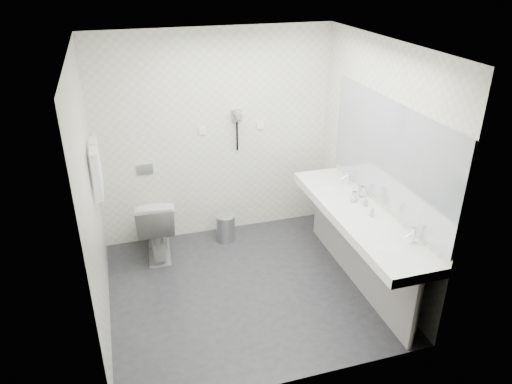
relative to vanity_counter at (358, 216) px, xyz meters
name	(u,v)px	position (x,y,z in m)	size (l,w,h in m)	color
floor	(247,289)	(-1.12, 0.20, -0.80)	(2.80, 2.80, 0.00)	#28282E
ceiling	(244,46)	(-1.12, 0.20, 1.70)	(2.80, 2.80, 0.00)	white
wall_back	(216,137)	(-1.12, 1.50, 0.45)	(2.80, 2.80, 0.00)	silver
wall_front	(294,255)	(-1.12, -1.10, 0.45)	(2.80, 2.80, 0.00)	silver
wall_left	(91,201)	(-2.52, 0.20, 0.45)	(2.60, 2.60, 0.00)	silver
wall_right	(377,165)	(0.27, 0.20, 0.45)	(2.60, 2.60, 0.00)	silver
vanity_counter	(358,216)	(0.00, 0.00, 0.00)	(0.55, 2.20, 0.10)	white
vanity_panel	(356,251)	(0.02, 0.00, -0.42)	(0.03, 2.15, 0.75)	#9B9592
vanity_post_near	(415,314)	(0.05, -1.04, -0.42)	(0.06, 0.06, 0.75)	silver
vanity_post_far	(319,207)	(0.05, 1.04, -0.42)	(0.06, 0.06, 0.75)	silver
mirror	(389,154)	(0.26, 0.00, 0.65)	(0.02, 2.20, 1.05)	#B2BCC6
basin_near	(393,247)	(0.00, -0.65, 0.04)	(0.40, 0.31, 0.05)	white
basin_far	(331,187)	(0.00, 0.65, 0.04)	(0.40, 0.31, 0.05)	white
faucet_near	(413,235)	(0.19, -0.65, 0.12)	(0.04, 0.04, 0.15)	silver
faucet_far	(348,177)	(0.19, 0.65, 0.12)	(0.04, 0.04, 0.15)	silver
soap_bottle_a	(365,201)	(0.13, 0.11, 0.10)	(0.04, 0.04, 0.10)	silver
soap_bottle_b	(354,198)	(0.06, 0.23, 0.09)	(0.07, 0.07, 0.09)	silver
soap_bottle_c	(372,211)	(0.08, -0.12, 0.11)	(0.04, 0.04, 0.12)	silver
glass_left	(354,196)	(0.08, 0.26, 0.10)	(0.05, 0.05, 0.10)	silver
glass_right	(361,192)	(0.19, 0.31, 0.11)	(0.06, 0.06, 0.12)	silver
toilet	(156,225)	(-1.94, 1.16, -0.41)	(0.43, 0.76, 0.77)	white
flush_plate	(145,169)	(-1.98, 1.49, 0.15)	(0.18, 0.02, 0.12)	#B2B5BA
pedal_bin	(226,228)	(-1.10, 1.22, -0.64)	(0.23, 0.23, 0.32)	#B2B5BA
bin_lid	(225,216)	(-1.10, 1.22, -0.47)	(0.23, 0.23, 0.01)	#B2B5BA
towel_rail	(92,147)	(-2.47, 0.75, 0.75)	(0.02, 0.02, 0.62)	silver
towel_near	(96,174)	(-2.46, 0.61, 0.53)	(0.07, 0.24, 0.48)	white
towel_far	(96,163)	(-2.46, 0.89, 0.53)	(0.07, 0.24, 0.48)	white
dryer_cradle	(236,115)	(-0.88, 1.47, 0.70)	(0.10, 0.04, 0.14)	gray
dryer_barrel	(238,115)	(-0.88, 1.40, 0.73)	(0.08, 0.08, 0.14)	gray
dryer_cord	(237,136)	(-0.88, 1.46, 0.45)	(0.02, 0.02, 0.35)	black
switch_plate_a	(203,131)	(-1.27, 1.49, 0.55)	(0.09, 0.02, 0.09)	white
switch_plate_b	(261,125)	(-0.57, 1.49, 0.55)	(0.09, 0.02, 0.09)	white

